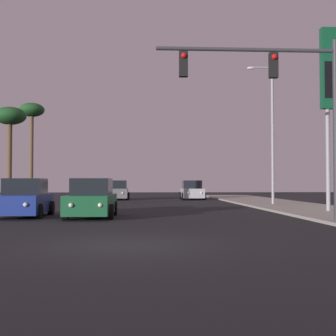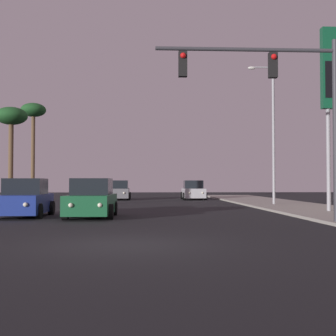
% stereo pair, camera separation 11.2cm
% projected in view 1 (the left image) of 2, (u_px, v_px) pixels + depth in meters
% --- Properties ---
extents(ground_plane, '(120.00, 120.00, 0.00)m').
position_uv_depth(ground_plane, '(126.00, 245.00, 11.27)').
color(ground_plane, black).
extents(car_blue, '(2.04, 4.33, 1.68)m').
position_uv_depth(car_blue, '(25.00, 199.00, 20.47)').
color(car_blue, navy).
rests_on(car_blue, ground).
extents(car_grey, '(2.04, 4.32, 1.68)m').
position_uv_depth(car_grey, '(117.00, 191.00, 40.74)').
color(car_grey, slate).
rests_on(car_grey, ground).
extents(car_green, '(2.04, 4.34, 1.68)m').
position_uv_depth(car_green, '(92.00, 200.00, 20.08)').
color(car_green, '#195933').
rests_on(car_green, ground).
extents(car_silver, '(2.04, 4.32, 1.68)m').
position_uv_depth(car_silver, '(192.00, 191.00, 41.16)').
color(car_silver, '#B7B7BC').
rests_on(car_silver, ground).
extents(traffic_light_mast, '(6.53, 0.36, 6.50)m').
position_uv_depth(traffic_light_mast, '(286.00, 93.00, 16.61)').
color(traffic_light_mast, '#38383D').
rests_on(traffic_light_mast, sidewalk_right).
extents(street_lamp, '(1.74, 0.24, 9.00)m').
position_uv_depth(street_lamp, '(270.00, 127.00, 30.22)').
color(street_lamp, '#99999E').
rests_on(street_lamp, sidewalk_right).
extents(palm_tree_far, '(2.40, 2.40, 9.15)m').
position_uv_depth(palm_tree_far, '(32.00, 115.00, 44.89)').
color(palm_tree_far, brown).
rests_on(palm_tree_far, ground).
extents(palm_tree_mid, '(2.40, 2.40, 7.15)m').
position_uv_depth(palm_tree_mid, '(10.00, 120.00, 34.89)').
color(palm_tree_mid, brown).
rests_on(palm_tree_mid, ground).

